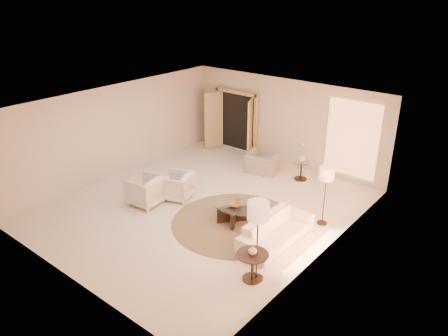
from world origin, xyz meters
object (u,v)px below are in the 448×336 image
Objects in this scene: coffee_table at (235,212)px; floor_lamp_near at (327,176)px; side_table at (301,169)px; end_vase at (253,250)px; armchair_right at (145,189)px; end_table at (252,262)px; floor_lamp_far at (258,215)px; bowl at (235,205)px; side_vase at (302,158)px; sofa at (276,230)px; accent_chair at (262,159)px; armchair_left at (177,185)px.

floor_lamp_near is at bearing 36.85° from coffee_table.
side_table is at bearing 131.67° from floor_lamp_near.
end_vase reaches higher than coffee_table.
end_vase is at bearing -91.12° from floor_lamp_near.
armchair_right is 4.73m from side_table.
end_table is (4.17, -0.85, -0.01)m from armchair_right.
bowl is (-1.75, 1.54, -1.01)m from floor_lamp_far.
side_vase is at bearing 141.77° from armchair_right.
floor_lamp_near is (4.23, 2.06, 0.87)m from armchair_right.
end_vase is (1.70, -4.88, 0.34)m from side_table.
sofa is at bearing 104.57° from end_table.
floor_lamp_far reaches higher than bowl.
end_table is at bearing -43.45° from bowl.
sofa is 1.31m from coffee_table.
floor_lamp_near is at bearing 109.29° from armchair_right.
coffee_table is at bearing 136.55° from end_vase.
side_table is at bearing 141.77° from armchair_right.
armchair_right is 0.66× the size of coffee_table.
armchair_right is 4.43m from floor_lamp_far.
side_vase is (1.23, 0.29, 0.28)m from accent_chair.
sofa reaches higher than coffee_table.
armchair_right is 3.94m from accent_chair.
armchair_left is 1.27× the size of end_table.
sofa is 11.20× the size of end_vase.
floor_lamp_near reaches higher than sofa.
armchair_right is 4.74m from side_vase.
armchair_right is 4.66× the size of end_vase.
floor_lamp_near is 0.87× the size of floor_lamp_far.
floor_lamp_near is (1.75, 1.31, 1.03)m from coffee_table.
bowl is (-1.75, -1.31, -0.83)m from floor_lamp_near.
end_table is 0.42× the size of floor_lamp_near.
floor_lamp_far reaches higher than end_table.
armchair_right reaches higher than bowl.
side_vase is at bearing 110.01° from floor_lamp_far.
side_vase reaches higher than side_table.
accent_chair is 3.24m from coffee_table.
end_vase is at bearing 110.62° from accent_chair.
floor_lamp_near is at bearing 36.85° from bowl.
side_table is at bearing 180.00° from side_vase.
end_table is 2.10× the size of bowl.
armchair_right is 4.27m from end_vase.
armchair_left is 0.88m from armchair_right.
armchair_left is at bearing 144.17° from armchair_right.
side_vase is at bearing -178.58° from accent_chair.
armchair_left is 3.08m from accent_chair.
sofa is 3.36m from armchair_left.
sofa is 1.58× the size of coffee_table.
side_table is (-1.70, 4.88, -0.06)m from end_table.
sofa is at bearing -68.90° from side_table.
bowl is at bearing 69.56° from armchair_left.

